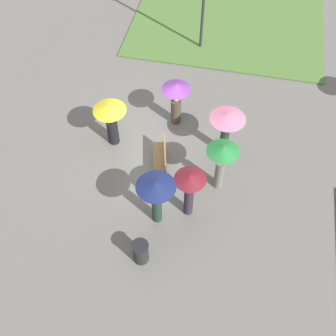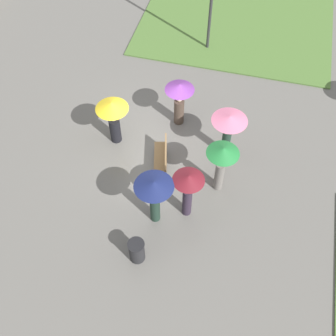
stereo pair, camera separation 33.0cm
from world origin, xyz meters
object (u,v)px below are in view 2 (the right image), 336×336
Objects in this scene: park_bench at (162,159)px; crowd_person_navy at (154,192)px; crowd_person_purple at (179,96)px; trash_bin at (137,251)px; crowd_person_pink at (229,125)px; crowd_person_yellow at (113,114)px; crowd_person_maroon at (188,187)px; crowd_person_green at (222,159)px.

crowd_person_navy reaches higher than park_bench.
crowd_person_navy is (4.15, 0.24, 0.20)m from crowd_person_purple.
trash_bin is 0.47× the size of crowd_person_pink.
crowd_person_navy reaches higher than crowd_person_yellow.
crowd_person_yellow is (1.39, -1.95, 0.02)m from crowd_person_purple.
trash_bin is 0.43× the size of crowd_person_maroon.
crowd_person_purple is 0.93× the size of crowd_person_maroon.
crowd_person_yellow reaches higher than park_bench.
crowd_person_pink is at bearing 107.25° from park_bench.
crowd_person_yellow is at bearing -48.33° from crowd_person_purple.
crowd_person_navy is at bearing 30.23° from crowd_person_pink.
crowd_person_green reaches higher than park_bench.
crowd_person_maroon is 1.07× the size of crowd_person_yellow.
crowd_person_yellow is at bearing -26.69° from crowd_person_pink.
crowd_person_maroon is (3.70, 1.13, 0.11)m from crowd_person_purple.
crowd_person_yellow reaches higher than crowd_person_pink.
crowd_person_purple is at bearing -75.78° from crowd_person_maroon.
crowd_person_pink reaches higher than trash_bin.
crowd_person_green is (2.52, 1.90, 0.19)m from crowd_person_purple.
trash_bin is 0.42× the size of crowd_person_green.
trash_bin is at bearing 36.27° from crowd_person_pink.
crowd_person_purple is at bearing -145.26° from crowd_person_green.
crowd_person_maroon is at bearing 44.40° from crowd_person_yellow.
trash_bin is 0.46× the size of crowd_person_yellow.
crowd_person_yellow is (-4.16, -2.03, 0.88)m from trash_bin.
crowd_person_purple is (-2.20, 0.04, 0.82)m from park_bench.
crowd_person_green reaches higher than trash_bin.
crowd_person_green is 1.02× the size of crowd_person_maroon.
crowd_person_yellow is (0.36, -3.83, -0.09)m from crowd_person_pink.
crowd_person_green is (1.49, 0.03, 0.08)m from crowd_person_pink.
crowd_person_navy is at bearing 173.52° from trash_bin.
park_bench is 0.81× the size of crowd_person_navy.
crowd_person_purple is 0.92× the size of crowd_person_green.
trash_bin is at bearing -33.30° from crowd_person_green.
trash_bin is 2.34m from crowd_person_maroon.
crowd_person_navy is 1.08× the size of crowd_person_yellow.
crowd_person_maroon is (1.18, -0.77, -0.08)m from crowd_person_green.
crowd_person_pink is 1.49m from crowd_person_green.
crowd_person_green reaches higher than crowd_person_yellow.
crowd_person_maroon reaches higher than crowd_person_pink.
crowd_person_purple reaches higher than trash_bin.
park_bench is at bearing -53.07° from crowd_person_navy.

